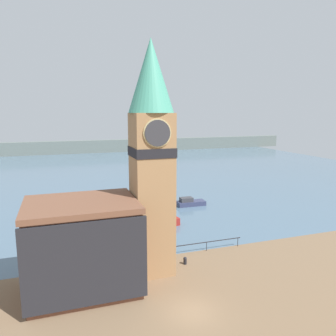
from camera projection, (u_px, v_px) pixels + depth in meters
ground_plane at (192, 312)px, 26.50m from camera, size 160.00×160.00×0.00m
water at (94, 170)px, 92.53m from camera, size 160.00×120.00×0.00m
far_shoreline at (83, 147)px, 129.44m from camera, size 180.00×3.00×5.00m
pier_railing at (207, 243)px, 38.15m from camera, size 8.91×0.08×1.09m
clock_tower at (152, 153)px, 31.50m from camera, size 4.31×4.31×22.74m
pier_building at (83, 246)px, 29.48m from camera, size 9.89×7.88×8.21m
boat_near at (158, 222)px, 45.74m from camera, size 6.13×2.76×2.13m
boat_far at (190, 202)px, 56.79m from camera, size 4.94×2.08×1.48m
mooring_bollard_near at (185, 260)px, 34.84m from camera, size 0.37×0.37×0.80m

